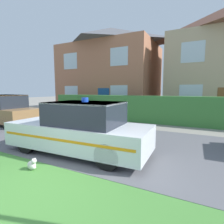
# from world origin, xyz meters

# --- Properties ---
(ground_plane) EXTENTS (80.00, 80.00, 0.00)m
(ground_plane) POSITION_xyz_m (0.00, 0.00, 0.00)
(ground_plane) COLOR gray
(road_strip) EXTENTS (28.00, 5.19, 0.01)m
(road_strip) POSITION_xyz_m (0.00, 3.52, 0.01)
(road_strip) COLOR #5B5B60
(road_strip) RESTS_ON ground
(lawn_verge) EXTENTS (28.00, 2.76, 0.01)m
(lawn_verge) POSITION_xyz_m (0.00, -0.46, 0.00)
(lawn_verge) COLOR #478438
(lawn_verge) RESTS_ON ground
(garden_hedge) EXTENTS (12.62, 0.70, 1.60)m
(garden_hedge) POSITION_xyz_m (-0.49, 8.07, 0.80)
(garden_hedge) COLOR #3D7F38
(garden_hedge) RESTS_ON ground
(police_car) EXTENTS (4.53, 1.85, 1.70)m
(police_car) POSITION_xyz_m (-0.41, 2.02, 0.75)
(police_car) COLOR black
(police_car) RESTS_ON road_strip
(cat) EXTENTS (0.35, 0.23, 0.32)m
(cat) POSITION_xyz_m (-0.71, 0.53, 0.13)
(cat) COLOR silver
(cat) RESTS_ON ground
(neighbour_car_near) EXTENTS (4.08, 1.93, 1.66)m
(neighbour_car_near) POSITION_xyz_m (-7.10, 3.90, 0.79)
(neighbour_car_near) COLOR black
(neighbour_car_near) RESTS_ON road_strip
(house_left) EXTENTS (8.59, 6.33, 7.61)m
(house_left) POSITION_xyz_m (-4.88, 12.63, 3.87)
(house_left) COLOR #A86B4C
(house_left) RESTS_ON ground
(wheelie_bin) EXTENTS (0.75, 0.79, 1.04)m
(wheelie_bin) POSITION_xyz_m (-3.80, 7.00, 0.52)
(wheelie_bin) COLOR black
(wheelie_bin) RESTS_ON ground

